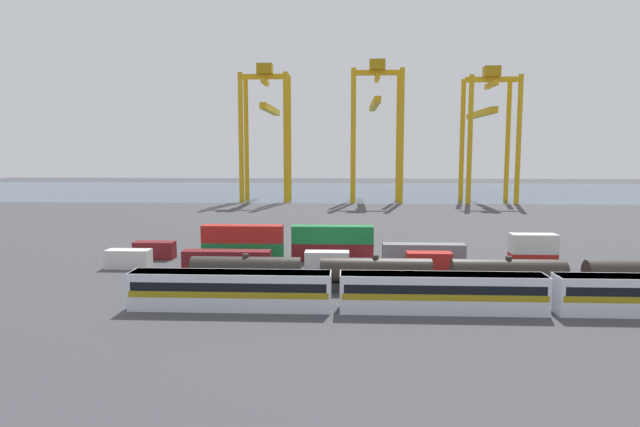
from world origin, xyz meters
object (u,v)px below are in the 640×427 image
(shipping_container_6, at_px, (155,250))
(gantry_crane_central, at_px, (376,117))
(passenger_train, at_px, (442,291))
(freight_tank_row, at_px, (441,275))
(shipping_container_3, at_px, (429,262))
(gantry_crane_west, at_px, (267,120))
(gantry_crane_east, at_px, (488,122))
(shipping_container_9, at_px, (333,252))

(shipping_container_6, bearing_deg, gantry_crane_central, 68.74)
(passenger_train, xyz_separation_m, freight_tank_row, (1.28, 7.93, -0.14))
(shipping_container_6, bearing_deg, shipping_container_3, -9.60)
(passenger_train, bearing_deg, gantry_crane_west, 105.98)
(shipping_container_3, xyz_separation_m, gantry_crane_east, (33.72, 105.31, 24.16))
(shipping_container_3, xyz_separation_m, gantry_crane_west, (-37.15, 105.38, 24.95))
(shipping_container_3, height_order, gantry_crane_central, gantry_crane_central)
(freight_tank_row, height_order, gantry_crane_east, gantry_crane_east)
(shipping_container_9, distance_m, gantry_crane_west, 104.46)
(shipping_container_6, distance_m, shipping_container_9, 26.96)
(shipping_container_9, relative_size, gantry_crane_east, 0.29)
(passenger_train, distance_m, gantry_crane_west, 131.69)
(shipping_container_9, bearing_deg, gantry_crane_west, 103.63)
(shipping_container_9, height_order, gantry_crane_west, gantry_crane_west)
(passenger_train, relative_size, gantry_crane_west, 1.46)
(shipping_container_3, bearing_deg, gantry_crane_east, 72.24)
(gantry_crane_central, xyz_separation_m, gantry_crane_east, (35.44, -0.41, -1.69))
(gantry_crane_west, xyz_separation_m, gantry_crane_east, (70.87, -0.08, -0.79))
(shipping_container_3, distance_m, shipping_container_9, 14.89)
(shipping_container_9, bearing_deg, freight_tank_row, -54.05)
(gantry_crane_west, distance_m, gantry_crane_central, 35.45)
(shipping_container_6, bearing_deg, shipping_container_9, 0.00)
(freight_tank_row, bearing_deg, shipping_container_9, 125.95)
(passenger_train, relative_size, gantry_crane_central, 1.43)
(freight_tank_row, distance_m, shipping_container_6, 43.83)
(shipping_container_9, bearing_deg, gantry_crane_east, 64.51)
(freight_tank_row, bearing_deg, gantry_crane_central, 90.73)
(gantry_crane_east, bearing_deg, shipping_container_3, -107.76)
(gantry_crane_central, bearing_deg, gantry_crane_west, -179.46)
(freight_tank_row, xyz_separation_m, shipping_container_3, (0.23, 11.15, -0.71))
(freight_tank_row, bearing_deg, gantry_crane_east, 73.75)
(shipping_container_9, height_order, gantry_crane_central, gantry_crane_central)
(shipping_container_3, height_order, gantry_crane_west, gantry_crane_west)
(shipping_container_9, relative_size, gantry_crane_west, 0.28)
(shipping_container_3, bearing_deg, gantry_crane_central, 90.93)
(freight_tank_row, xyz_separation_m, shipping_container_6, (-39.98, 17.95, -0.71))
(gantry_crane_west, bearing_deg, shipping_container_9, -76.37)
(gantry_crane_west, height_order, gantry_crane_central, gantry_crane_central)
(passenger_train, relative_size, shipping_container_3, 10.58)
(shipping_container_9, height_order, gantry_crane_east, gantry_crane_east)
(passenger_train, xyz_separation_m, gantry_crane_central, (-0.20, 124.79, 25.01))
(gantry_crane_west, bearing_deg, shipping_container_3, -70.58)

